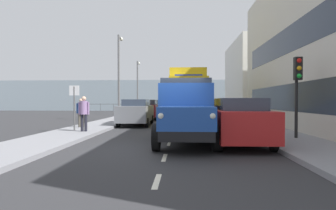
{
  "coord_description": "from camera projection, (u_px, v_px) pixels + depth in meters",
  "views": [
    {
      "loc": [
        -0.52,
        9.54,
        1.63
      ],
      "look_at": [
        0.61,
        -12.35,
        1.31
      ],
      "focal_mm": 30.61,
      "sensor_mm": 36.0,
      "label": 1
    }
  ],
  "objects": [
    {
      "name": "car_red_kerbside_near",
      "position": [
        238.0,
        121.0,
        10.55
      ],
      "size": [
        1.92,
        4.57,
        1.72
      ],
      "color": "#B21E1E",
      "rests_on": "ground_plane"
    },
    {
      "name": "pedestrian_in_dark_coat",
      "position": [
        81.0,
        110.0,
        16.03
      ],
      "size": [
        0.53,
        0.34,
        1.6
      ],
      "color": "#4C473D",
      "rests_on": "sidewalk_right"
    },
    {
      "name": "sidewalk_right",
      "position": [
        116.0,
        120.0,
        22.61
      ],
      "size": [
        2.5,
        42.31,
        0.15
      ],
      "primitive_type": "cube",
      "color": "gray",
      "rests_on": "ground_plane"
    },
    {
      "name": "ground_plane",
      "position": [
        176.0,
        122.0,
        22.36
      ],
      "size": [
        80.0,
        80.0,
        0.0
      ],
      "primitive_type": "plane",
      "color": "#2D2D30"
    },
    {
      "name": "car_teal_oppositeside_2",
      "position": [
        154.0,
        108.0,
        30.38
      ],
      "size": [
        1.95,
        4.08,
        1.72
      ],
      "color": "#1E6670",
      "rests_on": "ground_plane"
    },
    {
      "name": "seawall_railing",
      "position": [
        179.0,
        106.0,
        42.87
      ],
      "size": [
        28.08,
        0.08,
        1.2
      ],
      "color": "#4C5156",
      "rests_on": "ground_plane"
    },
    {
      "name": "road_centreline_markings",
      "position": [
        176.0,
        122.0,
        22.19
      ],
      "size": [
        0.12,
        39.33,
        0.01
      ],
      "color": "silver",
      "rests_on": "ground_plane"
    },
    {
      "name": "sea_horizon",
      "position": [
        180.0,
        95.0,
        46.44
      ],
      "size": [
        80.0,
        0.8,
        5.0
      ],
      "primitive_type": "cube",
      "color": "#84939E",
      "rests_on": "ground_plane"
    },
    {
      "name": "car_silver_kerbside_1",
      "position": [
        219.0,
        114.0,
        15.96
      ],
      "size": [
        1.88,
        3.87,
        1.72
      ],
      "color": "#B7BABF",
      "rests_on": "ground_plane"
    },
    {
      "name": "car_maroon_oppositeside_1",
      "position": [
        147.0,
        109.0,
        24.84
      ],
      "size": [
        1.92,
        3.95,
        1.72
      ],
      "color": "maroon",
      "rests_on": "ground_plane"
    },
    {
      "name": "traffic_light_near",
      "position": [
        297.0,
        79.0,
        11.29
      ],
      "size": [
        0.28,
        0.41,
        3.2
      ],
      "color": "black",
      "rests_on": "sidewalk_left"
    },
    {
      "name": "lorry_cargo_yellow",
      "position": [
        188.0,
        95.0,
        21.0
      ],
      "size": [
        2.58,
        8.2,
        3.87
      ],
      "color": "gold",
      "rests_on": "ground_plane"
    },
    {
      "name": "truck_vintage_blue",
      "position": [
        186.0,
        113.0,
        10.5
      ],
      "size": [
        2.17,
        5.64,
        2.43
      ],
      "color": "black",
      "rests_on": "ground_plane"
    },
    {
      "name": "pedestrian_couple_a",
      "position": [
        84.0,
        111.0,
        13.83
      ],
      "size": [
        0.53,
        0.34,
        1.7
      ],
      "color": "black",
      "rests_on": "sidewalk_right"
    },
    {
      "name": "car_grey_oppositeside_0",
      "position": [
        136.0,
        112.0,
        18.92
      ],
      "size": [
        1.95,
        4.53,
        1.72
      ],
      "color": "slate",
      "rests_on": "ground_plane"
    },
    {
      "name": "lamp_post_promenade",
      "position": [
        119.0,
        69.0,
        23.04
      ],
      "size": [
        0.32,
        1.14,
        6.77
      ],
      "color": "#59595B",
      "rests_on": "sidewalk_right"
    },
    {
      "name": "street_sign",
      "position": [
        74.0,
        100.0,
        14.44
      ],
      "size": [
        0.5,
        0.07,
        2.25
      ],
      "color": "#4C4C4C",
      "rests_on": "sidewalk_right"
    },
    {
      "name": "lamp_post_far",
      "position": [
        138.0,
        82.0,
        32.62
      ],
      "size": [
        0.32,
        1.14,
        6.0
      ],
      "color": "#59595B",
      "rests_on": "sidewalk_right"
    },
    {
      "name": "sidewalk_left",
      "position": [
        238.0,
        121.0,
        22.11
      ],
      "size": [
        2.5,
        42.31,
        0.15
      ],
      "primitive_type": "cube",
      "color": "gray",
      "rests_on": "ground_plane"
    },
    {
      "name": "building_far_block",
      "position": [
        265.0,
        79.0,
        31.55
      ],
      "size": [
        7.24,
        11.06,
        8.02
      ],
      "color": "silver",
      "rests_on": "ground_plane"
    }
  ]
}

